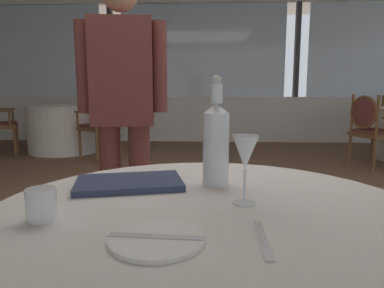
% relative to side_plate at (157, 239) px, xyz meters
% --- Properties ---
extents(ground_plane, '(14.86, 14.86, 0.00)m').
position_rel_side_plate_xyz_m(ground_plane, '(-0.04, 1.92, -0.75)').
color(ground_plane, brown).
extents(window_wall_far, '(10.98, 0.14, 2.80)m').
position_rel_side_plate_xyz_m(window_wall_far, '(-0.04, 6.21, 0.36)').
color(window_wall_far, silver).
rests_on(window_wall_far, ground_plane).
extents(side_plate, '(0.20, 0.20, 0.01)m').
position_rel_side_plate_xyz_m(side_plate, '(0.00, 0.00, 0.00)').
color(side_plate, white).
rests_on(side_plate, foreground_table).
extents(butter_knife, '(0.20, 0.03, 0.00)m').
position_rel_side_plate_xyz_m(butter_knife, '(-0.00, 0.00, 0.01)').
color(butter_knife, silver).
rests_on(butter_knife, foreground_table).
extents(dinner_fork, '(0.02, 0.19, 0.00)m').
position_rel_side_plate_xyz_m(dinner_fork, '(0.22, 0.02, -0.00)').
color(dinner_fork, silver).
rests_on(dinner_fork, foreground_table).
extents(water_bottle, '(0.08, 0.08, 0.35)m').
position_rel_side_plate_xyz_m(water_bottle, '(0.13, 0.44, 0.13)').
color(water_bottle, white).
rests_on(water_bottle, foreground_table).
extents(wine_glass, '(0.07, 0.07, 0.19)m').
position_rel_side_plate_xyz_m(wine_glass, '(0.20, 0.25, 0.13)').
color(wine_glass, white).
rests_on(wine_glass, foreground_table).
extents(water_tumbler, '(0.07, 0.07, 0.08)m').
position_rel_side_plate_xyz_m(water_tumbler, '(-0.29, 0.11, 0.03)').
color(water_tumbler, white).
rests_on(water_tumbler, foreground_table).
extents(menu_book, '(0.37, 0.28, 0.02)m').
position_rel_side_plate_xyz_m(menu_book, '(-0.15, 0.41, 0.01)').
color(menu_book, '#2D3856').
rests_on(menu_book, foreground_table).
extents(background_table_0, '(1.16, 1.16, 0.75)m').
position_rel_side_plate_xyz_m(background_table_0, '(-2.26, 5.01, -0.38)').
color(background_table_0, white).
rests_on(background_table_0, ground_plane).
extents(dining_chair_0_1, '(0.64, 0.66, 0.98)m').
position_rel_side_plate_xyz_m(dining_chair_0_1, '(-1.44, 4.42, -0.18)').
color(dining_chair_0_1, brown).
rests_on(dining_chair_0_1, ground_plane).
extents(dining_chair_0_2, '(0.57, 0.51, 0.96)m').
position_rel_side_plate_xyz_m(dining_chair_0_2, '(-2.15, 6.01, -0.19)').
color(dining_chair_0_2, brown).
rests_on(dining_chair_0_2, ground_plane).
extents(dining_chair_1_1, '(0.61, 0.64, 0.95)m').
position_rel_side_plate_xyz_m(dining_chair_1_1, '(2.17, 4.06, -0.20)').
color(dining_chair_1_1, brown).
rests_on(dining_chair_1_1, ground_plane).
extents(diner_person_0, '(0.53, 0.24, 1.69)m').
position_rel_side_plate_xyz_m(diner_person_0, '(-0.41, 1.45, 0.21)').
color(diner_person_0, brown).
rests_on(diner_person_0, ground_plane).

